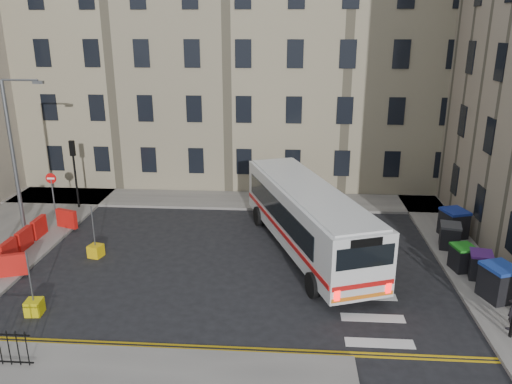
# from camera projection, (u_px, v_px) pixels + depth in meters

# --- Properties ---
(ground) EXTENTS (120.00, 120.00, 0.00)m
(ground) POSITION_uv_depth(u_px,v_px,m) (272.00, 263.00, 23.38)
(ground) COLOR black
(ground) RESTS_ON ground
(pavement_north) EXTENTS (36.00, 3.20, 0.15)m
(pavement_north) POSITION_uv_depth(u_px,v_px,m) (184.00, 199.00, 31.90)
(pavement_north) COLOR slate
(pavement_north) RESTS_ON ground
(pavement_east) EXTENTS (2.40, 26.00, 0.15)m
(pavement_east) POSITION_uv_depth(u_px,v_px,m) (444.00, 234.00, 26.55)
(pavement_east) COLOR slate
(pavement_east) RESTS_ON ground
(terrace_north) EXTENTS (38.30, 10.80, 17.20)m
(terrace_north) POSITION_uv_depth(u_px,v_px,m) (184.00, 55.00, 35.84)
(terrace_north) COLOR gray
(terrace_north) RESTS_ON ground
(traffic_light_nw) EXTENTS (0.28, 0.22, 4.10)m
(traffic_light_nw) POSITION_uv_depth(u_px,v_px,m) (74.00, 164.00, 29.43)
(traffic_light_nw) COLOR black
(traffic_light_nw) RESTS_ON pavement_west
(streetlamp) EXTENTS (0.50, 0.22, 8.14)m
(streetlamp) POSITION_uv_depth(u_px,v_px,m) (13.00, 158.00, 24.78)
(streetlamp) COLOR #595B5E
(streetlamp) RESTS_ON pavement_west
(no_entry_north) EXTENTS (0.60, 0.08, 3.00)m
(no_entry_north) POSITION_uv_depth(u_px,v_px,m) (52.00, 186.00, 27.82)
(no_entry_north) COLOR #595B5E
(no_entry_north) RESTS_ON pavement_west
(roadworks_barriers) EXTENTS (1.66, 6.26, 1.00)m
(roadworks_barriers) POSITION_uv_depth(u_px,v_px,m) (31.00, 239.00, 24.43)
(roadworks_barriers) COLOR red
(roadworks_barriers) RESTS_ON pavement_west
(bus) EXTENTS (6.47, 12.02, 3.22)m
(bus) POSITION_uv_depth(u_px,v_px,m) (307.00, 216.00, 24.05)
(bus) COLOR silver
(bus) RESTS_ON ground
(wheelie_bin_a) EXTENTS (1.51, 1.62, 1.44)m
(wheelie_bin_a) POSITION_uv_depth(u_px,v_px,m) (499.00, 282.00, 19.81)
(wheelie_bin_a) COLOR black
(wheelie_bin_a) RESTS_ON pavement_east
(wheelie_bin_b) EXTENTS (1.13, 1.24, 1.16)m
(wheelie_bin_b) POSITION_uv_depth(u_px,v_px,m) (480.00, 265.00, 21.57)
(wheelie_bin_b) COLOR black
(wheelie_bin_b) RESTS_ON pavement_east
(wheelie_bin_c) EXTENTS (1.10, 1.20, 1.15)m
(wheelie_bin_c) POSITION_uv_depth(u_px,v_px,m) (463.00, 258.00, 22.27)
(wheelie_bin_c) COLOR black
(wheelie_bin_c) RESTS_ON pavement_east
(wheelie_bin_d) EXTENTS (1.19, 1.30, 1.22)m
(wheelie_bin_d) POSITION_uv_depth(u_px,v_px,m) (450.00, 236.00, 24.53)
(wheelie_bin_d) COLOR black
(wheelie_bin_d) RESTS_ON pavement_east
(wheelie_bin_e) EXTENTS (1.47, 1.58, 1.44)m
(wheelie_bin_e) POSITION_uv_depth(u_px,v_px,m) (454.00, 223.00, 25.86)
(wheelie_bin_e) COLOR black
(wheelie_bin_e) RESTS_ON pavement_east
(bollard_yellow) EXTENTS (0.73, 0.73, 0.60)m
(bollard_yellow) POSITION_uv_depth(u_px,v_px,m) (96.00, 251.00, 23.95)
(bollard_yellow) COLOR #DFAF0C
(bollard_yellow) RESTS_ON ground
(bollard_chevron) EXTENTS (0.65, 0.65, 0.60)m
(bollard_chevron) POSITION_uv_depth(u_px,v_px,m) (34.00, 307.00, 19.12)
(bollard_chevron) COLOR #C6B50B
(bollard_chevron) RESTS_ON ground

